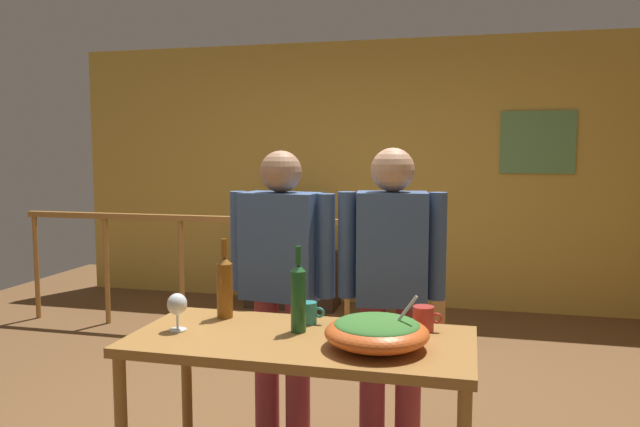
{
  "coord_description": "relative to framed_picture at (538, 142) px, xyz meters",
  "views": [
    {
      "loc": [
        1.02,
        -3.24,
        1.54
      ],
      "look_at": [
        0.36,
        -0.57,
        1.26
      ],
      "focal_mm": 34.43,
      "sensor_mm": 36.0,
      "label": 1
    }
  ],
  "objects": [
    {
      "name": "mug_teal",
      "position": [
        -1.27,
        -3.52,
        -0.79
      ],
      "size": [
        0.11,
        0.08,
        0.1
      ],
      "color": "teal",
      "rests_on": "serving_table"
    },
    {
      "name": "person_standing_left",
      "position": [
        -1.54,
        -3.07,
        -0.72
      ],
      "size": [
        0.58,
        0.27,
        1.55
      ],
      "rotation": [
        0.0,
        0.0,
        3.0
      ],
      "color": "#9E3842",
      "rests_on": "ground_plane"
    },
    {
      "name": "ground_plane",
      "position": [
        -1.61,
        -2.82,
        -1.63
      ],
      "size": [
        8.1,
        8.1,
        0.0
      ],
      "primitive_type": "plane",
      "color": "brown"
    },
    {
      "name": "stair_railing",
      "position": [
        -2.09,
        -1.28,
        -0.95
      ],
      "size": [
        3.75,
        0.1,
        1.05
      ],
      "color": "#9E6B33",
      "rests_on": "ground_plane"
    },
    {
      "name": "back_wall",
      "position": [
        -1.61,
        0.06,
        -0.31
      ],
      "size": [
        6.23,
        0.1,
        2.63
      ],
      "primitive_type": "cube",
      "color": "gold",
      "rests_on": "ground_plane"
    },
    {
      "name": "wine_bottle_green",
      "position": [
        -1.28,
        -3.65,
        -0.69
      ],
      "size": [
        0.06,
        0.06,
        0.36
      ],
      "color": "#1E5628",
      "rests_on": "serving_table"
    },
    {
      "name": "salad_bowl",
      "position": [
        -0.93,
        -3.79,
        -0.77
      ],
      "size": [
        0.4,
        0.4,
        0.22
      ],
      "color": "#DB5B23",
      "rests_on": "serving_table"
    },
    {
      "name": "person_standing_right",
      "position": [
        -0.96,
        -3.07,
        -0.72
      ],
      "size": [
        0.53,
        0.27,
        1.56
      ],
      "rotation": [
        0.0,
        0.0,
        3.28
      ],
      "color": "#9E3842",
      "rests_on": "ground_plane"
    },
    {
      "name": "flat_screen_tv",
      "position": [
        -2.3,
        -0.32,
        -0.8
      ],
      "size": [
        0.62,
        0.12,
        0.47
      ],
      "color": "black",
      "rests_on": "tv_console"
    },
    {
      "name": "tv_console",
      "position": [
        -2.3,
        -0.29,
        -1.35
      ],
      "size": [
        0.9,
        0.4,
        0.55
      ],
      "primitive_type": "cube",
      "color": "#38281E",
      "rests_on": "ground_plane"
    },
    {
      "name": "framed_picture",
      "position": [
        0.0,
        0.0,
        0.0
      ],
      "size": [
        0.67,
        0.03,
        0.58
      ],
      "primitive_type": "cube",
      "color": "#61995F"
    },
    {
      "name": "mug_red",
      "position": [
        -0.77,
        -3.52,
        -0.78
      ],
      "size": [
        0.12,
        0.09,
        0.11
      ],
      "color": "#B7332D",
      "rests_on": "serving_table"
    },
    {
      "name": "wine_glass",
      "position": [
        -1.78,
        -3.76,
        -0.73
      ],
      "size": [
        0.08,
        0.08,
        0.16
      ],
      "color": "silver",
      "rests_on": "serving_table"
    },
    {
      "name": "serving_table",
      "position": [
        -1.25,
        -3.72,
        -0.93
      ],
      "size": [
        1.4,
        0.65,
        0.79
      ],
      "color": "#9E6B33",
      "rests_on": "ground_plane"
    },
    {
      "name": "wine_bottle_amber",
      "position": [
        -1.66,
        -3.52,
        -0.69
      ],
      "size": [
        0.07,
        0.07,
        0.36
      ],
      "color": "brown",
      "rests_on": "serving_table"
    }
  ]
}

